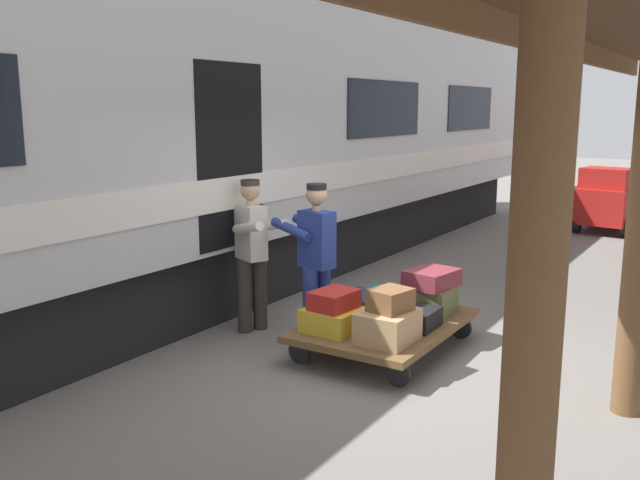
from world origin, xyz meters
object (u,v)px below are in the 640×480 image
at_px(suitcase_teal_softside, 383,298).
at_px(suitcase_navy_fabric, 359,305).
at_px(luggage_cart, 385,326).
at_px(suitcase_black_hardshell, 412,317).
at_px(suitcase_yellow_case, 333,320).
at_px(suitcase_olive_duffel, 433,300).
at_px(porter_in_overalls, 315,257).
at_px(suitcase_tan_vintage, 388,326).
at_px(train_car, 134,142).
at_px(suitcase_burgundy_valise, 432,278).
at_px(porter_by_door, 252,250).
at_px(suitcase_brown_leather, 390,300).
at_px(baggage_tug, 608,200).
at_px(suitcase_red_plastic, 334,300).

xyz_separation_m(suitcase_teal_softside, suitcase_navy_fabric, (0.00, 0.53, 0.04)).
bearing_deg(luggage_cart, suitcase_black_hardshell, -180.00).
relative_size(suitcase_teal_softside, suitcase_yellow_case, 1.02).
distance_m(suitcase_olive_duffel, porter_in_overalls, 1.34).
distance_m(suitcase_tan_vintage, suitcase_black_hardshell, 0.54).
bearing_deg(porter_in_overalls, suitcase_olive_duffel, -147.01).
xyz_separation_m(train_car, suitcase_navy_fabric, (-2.98, -0.25, -1.63)).
distance_m(suitcase_black_hardshell, suitcase_burgundy_valise, 0.60).
relative_size(train_car, suitcase_teal_softside, 40.10).
bearing_deg(suitcase_yellow_case, train_car, -5.51).
distance_m(suitcase_teal_softside, porter_by_door, 1.54).
distance_m(suitcase_brown_leather, baggage_tug, 9.14).
bearing_deg(suitcase_yellow_case, suitcase_olive_duffel, -119.36).
bearing_deg(suitcase_black_hardshell, suitcase_burgundy_valise, -88.03).
xyz_separation_m(luggage_cart, suitcase_black_hardshell, (-0.30, -0.00, 0.14)).
bearing_deg(suitcase_tan_vintage, baggage_tug, -92.05).
bearing_deg(suitcase_olive_duffel, suitcase_teal_softside, -0.00).
distance_m(suitcase_black_hardshell, suitcase_yellow_case, 0.80).
bearing_deg(train_car, suitcase_red_plastic, 174.56).
relative_size(luggage_cart, suitcase_black_hardshell, 3.95).
bearing_deg(suitcase_burgundy_valise, suitcase_teal_softside, -0.80).
relative_size(luggage_cart, baggage_tug, 1.06).
distance_m(suitcase_teal_softside, baggage_tug, 8.15).
height_order(luggage_cart, suitcase_teal_softside, suitcase_teal_softside).
xyz_separation_m(suitcase_tan_vintage, suitcase_teal_softside, (0.60, -1.07, -0.07)).
relative_size(suitcase_yellow_case, suitcase_brown_leather, 1.40).
bearing_deg(suitcase_black_hardshell, porter_in_overalls, 8.12).
bearing_deg(suitcase_tan_vintage, suitcase_black_hardshell, -90.00).
height_order(suitcase_red_plastic, baggage_tug, baggage_tug).
relative_size(suitcase_brown_leather, suitcase_burgundy_valise, 0.68).
bearing_deg(porter_in_overalls, suitcase_navy_fabric, -161.65).
height_order(suitcase_teal_softside, suitcase_navy_fabric, suitcase_navy_fabric).
relative_size(suitcase_tan_vintage, porter_in_overalls, 0.33).
bearing_deg(luggage_cart, suitcase_red_plastic, 61.29).
xyz_separation_m(train_car, suitcase_black_hardshell, (-3.58, -0.25, -1.66)).
height_order(suitcase_tan_vintage, suitcase_yellow_case, suitcase_tan_vintage).
xyz_separation_m(luggage_cart, baggage_tug, (-0.63, -8.63, 0.36)).
bearing_deg(suitcase_yellow_case, suitcase_brown_leather, -177.42).
xyz_separation_m(suitcase_olive_duffel, porter_by_door, (1.84, 0.75, 0.47)).
xyz_separation_m(suitcase_red_plastic, suitcase_burgundy_valise, (-0.57, -1.06, 0.07)).
bearing_deg(train_car, suitcase_tan_vintage, 175.41).
relative_size(train_car, suitcase_yellow_case, 40.76).
relative_size(luggage_cart, porter_in_overalls, 1.14).
xyz_separation_m(suitcase_brown_leather, suitcase_red_plastic, (0.60, 0.02, -0.08)).
bearing_deg(suitcase_burgundy_valise, suitcase_navy_fabric, 42.07).
bearing_deg(baggage_tug, train_car, 66.24).
relative_size(suitcase_yellow_case, suitcase_red_plastic, 1.14).
relative_size(luggage_cart, suitcase_yellow_case, 3.77).
bearing_deg(luggage_cart, train_car, 4.29).
bearing_deg(suitcase_teal_softside, baggage_tug, -96.54).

